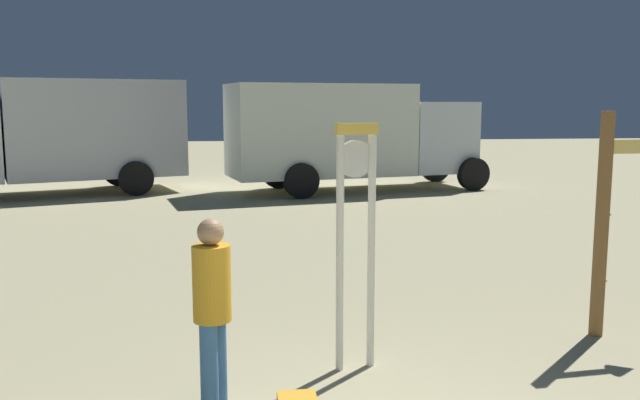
# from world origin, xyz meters

# --- Properties ---
(standing_clock) EXTENTS (0.39, 0.16, 2.24)m
(standing_clock) POSITION_xyz_m (0.02, 2.62, 1.32)
(standing_clock) COLOR white
(standing_clock) RESTS_ON ground_plane
(arrow_sign) EXTENTS (0.93, 0.27, 2.33)m
(arrow_sign) POSITION_xyz_m (2.96, 3.18, 1.53)
(arrow_sign) COLOR brown
(arrow_sign) RESTS_ON ground_plane
(person_near_clock) EXTENTS (0.30, 0.30, 1.55)m
(person_near_clock) POSITION_xyz_m (-1.23, 1.84, 0.86)
(person_near_clock) COLOR #3A6899
(person_near_clock) RESTS_ON ground_plane
(box_truck_near) EXTENTS (7.31, 3.69, 2.90)m
(box_truck_near) POSITION_xyz_m (2.02, 15.15, 1.59)
(box_truck_near) COLOR silver
(box_truck_near) RESTS_ON ground_plane
(box_truck_far) EXTENTS (6.85, 4.47, 3.01)m
(box_truck_far) POSITION_xyz_m (-5.47, 15.39, 1.64)
(box_truck_far) COLOR silver
(box_truck_far) RESTS_ON ground_plane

